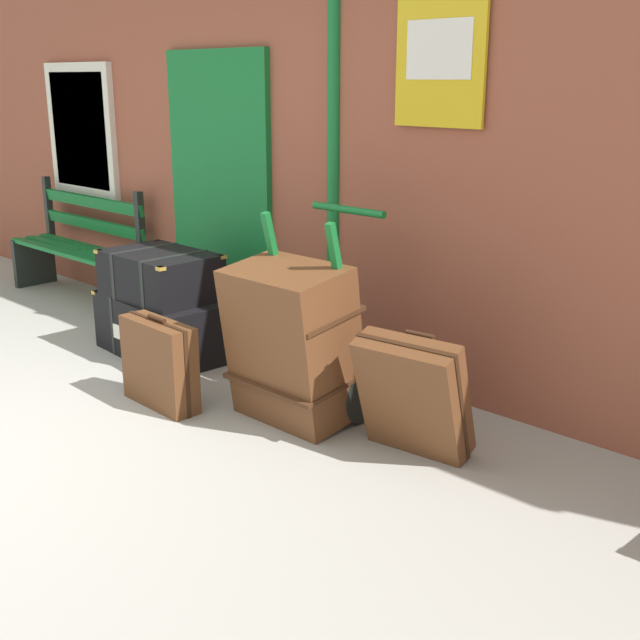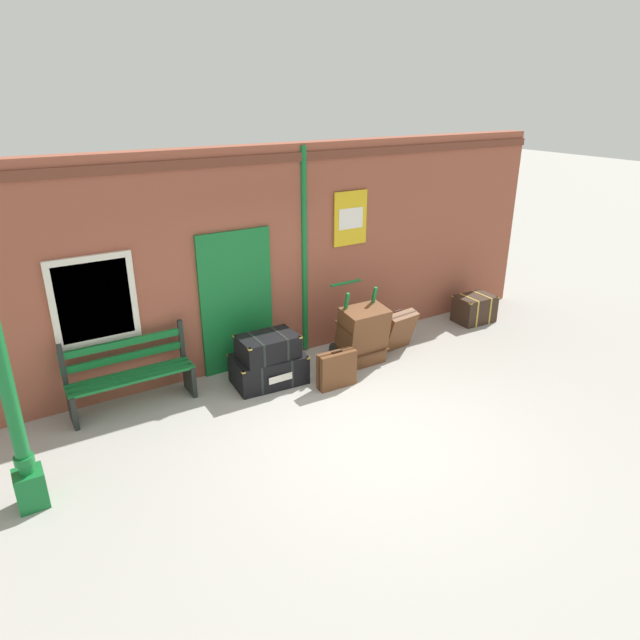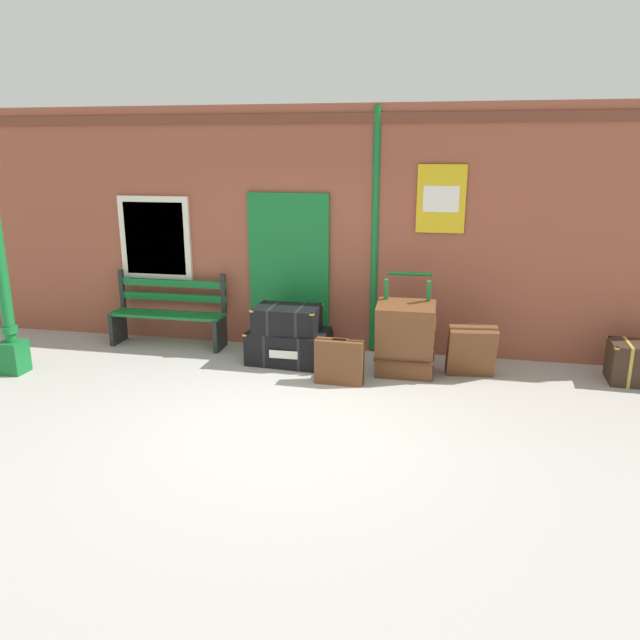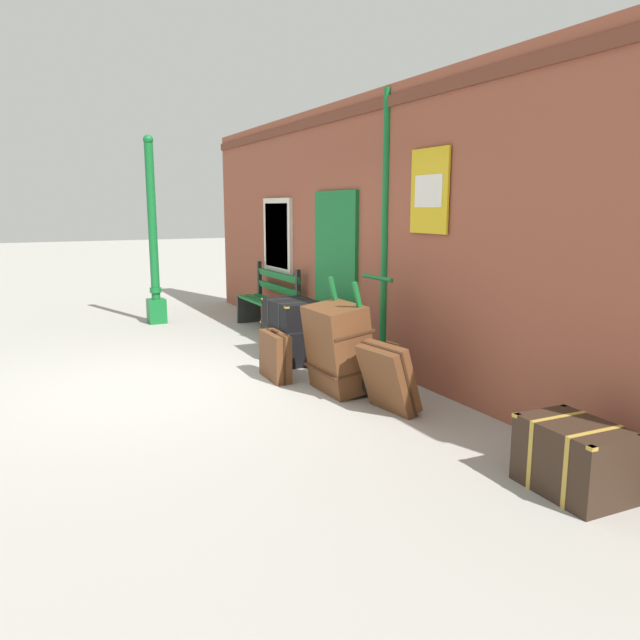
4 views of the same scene
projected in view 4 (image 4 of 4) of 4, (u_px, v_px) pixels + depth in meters
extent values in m
plane|color=#A3A099|center=(163.00, 384.00, 6.59)|extent=(60.00, 60.00, 0.00)
cube|color=brown|center=(369.00, 231.00, 7.45)|extent=(10.40, 0.30, 3.20)
cube|color=brown|center=(359.00, 110.00, 7.12)|extent=(10.40, 0.03, 0.12)
cube|color=#146B2D|center=(335.00, 272.00, 7.96)|extent=(1.10, 0.05, 2.10)
cube|color=#0C401B|center=(335.00, 272.00, 7.95)|extent=(0.06, 0.02, 2.10)
cube|color=silver|center=(278.00, 235.00, 9.56)|extent=(1.04, 0.06, 1.16)
cube|color=silver|center=(277.00, 236.00, 9.55)|extent=(0.88, 0.02, 1.00)
cylinder|color=#146B2D|center=(385.00, 233.00, 6.86)|extent=(0.09, 0.09, 3.14)
cube|color=gold|center=(429.00, 191.00, 6.05)|extent=(0.60, 0.02, 0.84)
cube|color=white|center=(428.00, 191.00, 6.04)|extent=(0.44, 0.01, 0.32)
cube|color=#146B2D|center=(157.00, 311.00, 10.02)|extent=(0.28, 0.28, 0.40)
cylinder|color=#146B2D|center=(152.00, 223.00, 9.76)|extent=(0.14, 0.14, 2.48)
cylinder|color=#146B2D|center=(156.00, 290.00, 9.96)|extent=(0.19, 0.19, 0.08)
sphere|color=#146B2D|center=(148.00, 140.00, 9.52)|extent=(0.16, 0.16, 0.16)
cube|color=#146B2D|center=(257.00, 302.00, 9.31)|extent=(1.60, 0.09, 0.04)
cube|color=#146B2D|center=(266.00, 302.00, 9.38)|extent=(1.60, 0.09, 0.04)
cube|color=#146B2D|center=(274.00, 301.00, 9.44)|extent=(1.60, 0.09, 0.04)
cube|color=#146B2D|center=(277.00, 288.00, 9.43)|extent=(1.60, 0.05, 0.10)
cube|color=#146B2D|center=(277.00, 275.00, 9.39)|extent=(1.60, 0.05, 0.10)
cube|color=black|center=(249.00, 309.00, 10.08)|extent=(0.06, 0.40, 0.45)
cube|color=black|center=(260.00, 278.00, 10.08)|extent=(0.06, 0.06, 0.56)
cube|color=black|center=(286.00, 324.00, 8.75)|extent=(0.06, 0.40, 0.45)
cube|color=black|center=(298.00, 289.00, 8.75)|extent=(0.06, 0.06, 0.56)
cube|color=black|center=(296.00, 342.00, 7.69)|extent=(1.05, 0.72, 0.42)
cube|color=black|center=(290.00, 338.00, 7.89)|extent=(0.09, 0.65, 0.43)
cube|color=black|center=(303.00, 346.00, 7.48)|extent=(0.09, 0.65, 0.43)
cube|color=#B79338|center=(262.00, 322.00, 7.97)|extent=(0.05, 0.05, 0.02)
cube|color=#B79338|center=(287.00, 336.00, 7.10)|extent=(0.05, 0.05, 0.02)
cube|color=#B79338|center=(305.00, 319.00, 8.20)|extent=(0.05, 0.05, 0.02)
cube|color=#B79338|center=(333.00, 332.00, 7.33)|extent=(0.05, 0.05, 0.02)
cube|color=silver|center=(272.00, 345.00, 7.52)|extent=(0.36, 0.01, 0.10)
cube|color=black|center=(293.00, 313.00, 7.62)|extent=(0.81, 0.55, 0.32)
cube|color=black|center=(288.00, 311.00, 7.78)|extent=(0.04, 0.55, 0.33)
cube|color=black|center=(299.00, 315.00, 7.46)|extent=(0.04, 0.55, 0.33)
cube|color=#B79338|center=(264.00, 299.00, 7.82)|extent=(0.05, 0.05, 0.02)
cube|color=#B79338|center=(287.00, 307.00, 7.15)|extent=(0.05, 0.05, 0.02)
cube|color=#B79338|center=(299.00, 296.00, 8.03)|extent=(0.05, 0.05, 0.02)
cube|color=#B79338|center=(325.00, 304.00, 7.36)|extent=(0.05, 0.05, 0.02)
cube|color=black|center=(336.00, 390.00, 6.32)|extent=(0.56, 0.28, 0.03)
cube|color=#146B2D|center=(342.00, 330.00, 6.53)|extent=(0.04, 0.32, 1.18)
cube|color=#146B2D|center=(366.00, 339.00, 6.09)|extent=(0.04, 0.32, 1.18)
cylinder|color=#146B2D|center=(377.00, 278.00, 6.33)|extent=(0.54, 0.04, 0.04)
cylinder|color=black|center=(343.00, 367.00, 6.69)|extent=(0.04, 0.32, 0.32)
cylinder|color=#B79338|center=(343.00, 367.00, 6.69)|extent=(0.07, 0.06, 0.06)
cylinder|color=black|center=(374.00, 381.00, 6.13)|extent=(0.04, 0.32, 0.32)
cylinder|color=#B79338|center=(374.00, 381.00, 6.13)|extent=(0.07, 0.06, 0.06)
cube|color=brown|center=(338.00, 348.00, 6.25)|extent=(0.68, 0.55, 0.93)
cube|color=#432715|center=(338.00, 366.00, 6.28)|extent=(0.70, 0.46, 0.08)
cube|color=#432715|center=(338.00, 329.00, 6.21)|extent=(0.70, 0.46, 0.08)
cube|color=brown|center=(388.00, 378.00, 5.64)|extent=(0.60, 0.44, 0.66)
cylinder|color=#3A2112|center=(392.00, 344.00, 5.59)|extent=(0.16, 0.05, 0.03)
cube|color=#351E10|center=(388.00, 378.00, 5.64)|extent=(0.59, 0.29, 0.62)
cube|color=brown|center=(275.00, 356.00, 6.74)|extent=(0.57, 0.20, 0.53)
cylinder|color=#3A2112|center=(275.00, 331.00, 6.69)|extent=(0.16, 0.03, 0.03)
cube|color=#351E10|center=(275.00, 356.00, 6.74)|extent=(0.58, 0.05, 0.54)
cube|color=#332319|center=(574.00, 458.00, 4.06)|extent=(0.70, 0.51, 0.48)
cube|color=#B79338|center=(557.00, 450.00, 4.20)|extent=(0.06, 0.49, 0.49)
cube|color=#B79338|center=(593.00, 467.00, 3.92)|extent=(0.06, 0.49, 0.49)
cube|color=#B79338|center=(517.00, 416.00, 4.21)|extent=(0.05, 0.05, 0.02)
cube|color=#B79338|center=(592.00, 448.00, 3.64)|extent=(0.05, 0.05, 0.02)
cube|color=#B79338|center=(564.00, 407.00, 4.39)|extent=(0.05, 0.05, 0.02)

